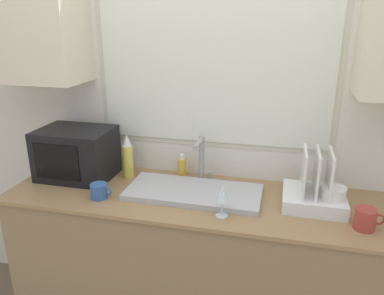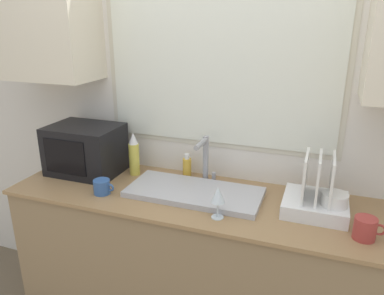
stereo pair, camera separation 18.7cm
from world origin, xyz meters
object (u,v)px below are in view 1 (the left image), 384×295
object	(u,v)px
mug_near_sink	(99,191)
wine_glass	(222,194)
faucet	(201,156)
soap_bottle	(182,167)
dish_rack	(316,193)
spray_bottle	(128,157)
microwave	(77,153)

from	to	relation	value
mug_near_sink	wine_glass	world-z (taller)	wine_glass
faucet	soap_bottle	xyz separation A→B (m)	(-0.13, 0.04, -0.10)
dish_rack	spray_bottle	size ratio (longest dim) A/B	1.16
mug_near_sink	soap_bottle	bearing A→B (deg)	46.16
microwave	spray_bottle	world-z (taller)	microwave
dish_rack	mug_near_sink	world-z (taller)	dish_rack
faucet	spray_bottle	world-z (taller)	faucet
dish_rack	spray_bottle	bearing A→B (deg)	173.69
dish_rack	soap_bottle	world-z (taller)	dish_rack
mug_near_sink	wine_glass	distance (m)	0.66
dish_rack	wine_glass	distance (m)	0.49
faucet	microwave	size ratio (longest dim) A/B	0.65
soap_bottle	wine_glass	bearing A→B (deg)	-52.61
dish_rack	soap_bottle	distance (m)	0.76
mug_near_sink	wine_glass	xyz separation A→B (m)	(0.65, -0.04, 0.08)
spray_bottle	microwave	bearing A→B (deg)	-167.00
microwave	soap_bottle	size ratio (longest dim) A/B	2.88
spray_bottle	mug_near_sink	distance (m)	0.31
spray_bottle	soap_bottle	world-z (taller)	spray_bottle
mug_near_sink	wine_glass	size ratio (longest dim) A/B	0.74
spray_bottle	soap_bottle	distance (m)	0.32
faucet	mug_near_sink	xyz separation A→B (m)	(-0.47, -0.32, -0.12)
spray_bottle	mug_near_sink	bearing A→B (deg)	-97.26
spray_bottle	soap_bottle	xyz separation A→B (m)	(0.31, 0.07, -0.06)
faucet	wine_glass	xyz separation A→B (m)	(0.18, -0.36, -0.05)
mug_near_sink	microwave	bearing A→B (deg)	137.96
mug_near_sink	wine_glass	bearing A→B (deg)	-3.06
soap_bottle	faucet	bearing A→B (deg)	-18.81
dish_rack	faucet	bearing A→B (deg)	167.07
microwave	dish_rack	world-z (taller)	microwave
faucet	mug_near_sink	size ratio (longest dim) A/B	2.28
mug_near_sink	faucet	bearing A→B (deg)	34.10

